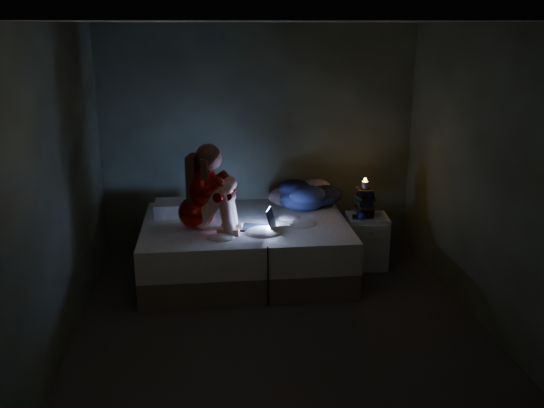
{
  "coord_description": "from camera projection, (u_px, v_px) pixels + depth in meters",
  "views": [
    {
      "loc": [
        -0.59,
        -4.76,
        2.58
      ],
      "look_at": [
        0.05,
        1.0,
        0.8
      ],
      "focal_mm": 38.72,
      "sensor_mm": 36.0,
      "label": 1
    }
  ],
  "objects": [
    {
      "name": "floor",
      "position": [
        279.0,
        321.0,
        5.35
      ],
      "size": [
        3.6,
        3.8,
        0.02
      ],
      "primitive_type": "cube",
      "color": "#302D2C",
      "rests_on": "ground"
    },
    {
      "name": "candle",
      "position": [
        365.0,
        185.0,
        6.3
      ],
      "size": [
        0.07,
        0.07,
        0.08
      ],
      "primitive_type": "cylinder",
      "color": "beige",
      "rests_on": "book_stack"
    },
    {
      "name": "clothes_pile",
      "position": [
        303.0,
        193.0,
        6.58
      ],
      "size": [
        0.66,
        0.57,
        0.35
      ],
      "primitive_type": null,
      "rotation": [
        0.0,
        0.0,
        -0.18
      ],
      "color": "navy",
      "rests_on": "bed"
    },
    {
      "name": "bed",
      "position": [
        245.0,
        247.0,
        6.28
      ],
      "size": [
        2.14,
        1.6,
        0.59
      ],
      "primitive_type": null,
      "color": "#B8B5B0",
      "rests_on": "ground"
    },
    {
      "name": "blue_orb",
      "position": [
        363.0,
        217.0,
        6.23
      ],
      "size": [
        0.08,
        0.08,
        0.08
      ],
      "primitive_type": "sphere",
      "color": "navy",
      "rests_on": "nightstand"
    },
    {
      "name": "wall_right",
      "position": [
        483.0,
        176.0,
        5.15
      ],
      "size": [
        0.02,
        3.8,
        2.6
      ],
      "primitive_type": "cube",
      "color": "#2A2F22",
      "rests_on": "ground"
    },
    {
      "name": "wall_left",
      "position": [
        59.0,
        189.0,
        4.77
      ],
      "size": [
        0.02,
        3.8,
        2.6
      ],
      "primitive_type": "cube",
      "color": "#2A2F22",
      "rests_on": "ground"
    },
    {
      "name": "nightstand",
      "position": [
        366.0,
        241.0,
        6.46
      ],
      "size": [
        0.47,
        0.42,
        0.58
      ],
      "primitive_type": "cube",
      "rotation": [
        0.0,
        0.0,
        -0.08
      ],
      "color": "white",
      "rests_on": "ground"
    },
    {
      "name": "wall_front",
      "position": [
        323.0,
        274.0,
        3.15
      ],
      "size": [
        3.6,
        0.02,
        2.6
      ],
      "primitive_type": "cube",
      "color": "#2A2F22",
      "rests_on": "ground"
    },
    {
      "name": "pillow",
      "position": [
        178.0,
        208.0,
        6.4
      ],
      "size": [
        0.5,
        0.36,
        0.15
      ],
      "primitive_type": "cube",
      "color": "white",
      "rests_on": "bed"
    },
    {
      "name": "book_stack",
      "position": [
        364.0,
        202.0,
        6.35
      ],
      "size": [
        0.19,
        0.25,
        0.3
      ],
      "primitive_type": null,
      "color": "black",
      "rests_on": "nightstand"
    },
    {
      "name": "wall_back",
      "position": [
        259.0,
        140.0,
        6.78
      ],
      "size": [
        3.6,
        0.02,
        2.6
      ],
      "primitive_type": "cube",
      "color": "#2A2F22",
      "rests_on": "ground"
    },
    {
      "name": "ceiling",
      "position": [
        280.0,
        20.0,
        4.58
      ],
      "size": [
        3.6,
        3.8,
        0.02
      ],
      "primitive_type": "cube",
      "color": "silver",
      "rests_on": "ground"
    },
    {
      "name": "woman",
      "position": [
        195.0,
        188.0,
        5.78
      ],
      "size": [
        0.63,
        0.49,
        0.9
      ],
      "primitive_type": null,
      "rotation": [
        0.0,
        0.0,
        -0.24
      ],
      "color": "#890303",
      "rests_on": "bed"
    },
    {
      "name": "laptop",
      "position": [
        257.0,
        218.0,
        5.92
      ],
      "size": [
        0.39,
        0.32,
        0.24
      ],
      "primitive_type": null,
      "rotation": [
        0.0,
        0.0,
        -0.29
      ],
      "color": "black",
      "rests_on": "bed"
    },
    {
      "name": "phone",
      "position": [
        356.0,
        217.0,
        6.32
      ],
      "size": [
        0.09,
        0.15,
        0.01
      ],
      "primitive_type": "cube",
      "rotation": [
        0.0,
        0.0,
        -0.13
      ],
      "color": "black",
      "rests_on": "nightstand"
    }
  ]
}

